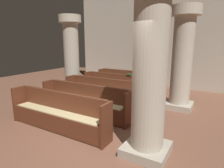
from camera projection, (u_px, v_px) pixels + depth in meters
The scene contains 13 objects.
ground_plane at pixel (97, 140), 4.25m from camera, with size 19.20×19.20×0.00m, color brown.
back_wall at pixel (170, 40), 8.88m from camera, with size 10.00×0.16×4.50m, color beige.
pew_row_0 at pixel (130, 81), 8.22m from camera, with size 2.95×0.47×0.94m.
pew_row_1 at pixel (118, 86), 7.33m from camera, with size 2.95×0.46×0.94m.
pew_row_2 at pixel (103, 92), 6.45m from camera, with size 2.95×0.46×0.94m.
pew_row_3 at pixel (84, 100), 5.56m from camera, with size 2.95×0.47×0.94m.
pew_row_4 at pixel (57, 111), 4.67m from camera, with size 2.95×0.46×0.94m.
pillar_aisle_side at pixel (182, 57), 6.00m from camera, with size 0.93×0.93×3.25m.
pillar_far_side at pixel (71, 53), 8.09m from camera, with size 0.93×0.93×3.25m.
pillar_aisle_rear at pixel (150, 69), 3.39m from camera, with size 0.91×0.91×3.25m.
lectern at pixel (151, 80), 8.70m from camera, with size 0.48×0.45×1.08m.
hymn_book at pixel (130, 74), 7.20m from camera, with size 0.17×0.20×0.03m, color #194723.
kneeler_box_red at pixel (146, 116), 5.29m from camera, with size 0.41×0.25×0.27m, color maroon.
Camera 1 is at (2.24, -3.17, 2.17)m, focal length 30.25 mm.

